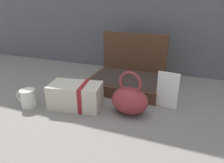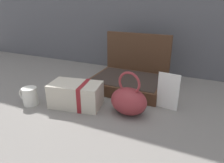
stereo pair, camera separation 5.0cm
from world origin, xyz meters
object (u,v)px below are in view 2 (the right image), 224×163
object	(u,v)px
coffee_mug	(30,96)
cream_toiletry_bag	(77,95)
teal_pouch_handbag	(129,100)
open_suitcase	(131,76)
info_card_left	(168,92)

from	to	relation	value
coffee_mug	cream_toiletry_bag	bearing A→B (deg)	20.95
teal_pouch_handbag	cream_toiletry_bag	bearing A→B (deg)	-172.59
open_suitcase	info_card_left	distance (m)	0.31
coffee_mug	info_card_left	size ratio (longest dim) A/B	0.61
coffee_mug	info_card_left	bearing A→B (deg)	20.77
teal_pouch_handbag	coffee_mug	size ratio (longest dim) A/B	1.90
open_suitcase	teal_pouch_handbag	world-z (taller)	open_suitcase
cream_toiletry_bag	coffee_mug	world-z (taller)	cream_toiletry_bag
open_suitcase	cream_toiletry_bag	xyz separation A→B (m)	(-0.16, -0.34, -0.00)
cream_toiletry_bag	info_card_left	xyz separation A→B (m)	(0.40, 0.15, 0.03)
open_suitcase	info_card_left	size ratio (longest dim) A/B	2.30
cream_toiletry_bag	coffee_mug	xyz separation A→B (m)	(-0.22, -0.08, -0.01)
open_suitcase	cream_toiletry_bag	distance (m)	0.37
cream_toiletry_bag	coffee_mug	bearing A→B (deg)	-159.05
open_suitcase	cream_toiletry_bag	bearing A→B (deg)	-114.73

